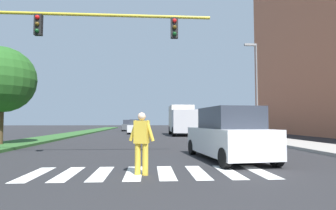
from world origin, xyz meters
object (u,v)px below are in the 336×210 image
(truck_box_delivery, at_px, (182,119))
(traffic_light_gantry, at_px, (38,44))
(suv_crossing, at_px, (228,135))
(sedan_distant, at_px, (129,126))
(pedestrian_performer, at_px, (142,140))
(sedan_midblock, at_px, (138,127))
(street_lamp_right, at_px, (256,82))
(tree_mid, at_px, (2,80))

(truck_box_delivery, bearing_deg, traffic_light_gantry, -113.02)
(suv_crossing, bearing_deg, sedan_distant, 100.77)
(pedestrian_performer, xyz_separation_m, sedan_midblock, (-1.10, 24.66, -0.16))
(pedestrian_performer, bearing_deg, traffic_light_gantry, 143.12)
(traffic_light_gantry, distance_m, pedestrian_performer, 6.08)
(street_lamp_right, xyz_separation_m, sedan_distant, (-11.47, 20.85, -3.82))
(pedestrian_performer, height_order, sedan_midblock, pedestrian_performer)
(pedestrian_performer, xyz_separation_m, sedan_distant, (-2.85, 34.43, -0.16))
(tree_mid, bearing_deg, truck_box_delivery, 45.33)
(suv_crossing, distance_m, truck_box_delivery, 18.21)
(tree_mid, relative_size, sedan_midblock, 1.35)
(tree_mid, height_order, sedan_midblock, tree_mid)
(street_lamp_right, xyz_separation_m, sedan_midblock, (-9.72, 11.08, -3.82))
(sedan_distant, bearing_deg, suv_crossing, -79.23)
(tree_mid, distance_m, pedestrian_performer, 12.49)
(traffic_light_gantry, relative_size, sedan_midblock, 2.29)
(sedan_distant, bearing_deg, traffic_light_gantry, -92.11)
(suv_crossing, bearing_deg, pedestrian_performer, -139.62)
(truck_box_delivery, bearing_deg, suv_crossing, -91.31)
(pedestrian_performer, xyz_separation_m, suv_crossing, (3.18, 2.71, -0.00))
(street_lamp_right, bearing_deg, traffic_light_gantry, -140.06)
(suv_crossing, distance_m, sedan_distant, 32.29)
(sedan_distant, bearing_deg, sedan_midblock, -79.86)
(sedan_midblock, distance_m, sedan_distant, 9.93)
(sedan_midblock, bearing_deg, traffic_light_gantry, -97.64)
(pedestrian_performer, relative_size, sedan_midblock, 0.41)
(pedestrian_performer, bearing_deg, sedan_midblock, 92.55)
(street_lamp_right, bearing_deg, suv_crossing, -116.59)
(suv_crossing, height_order, sedan_midblock, suv_crossing)
(suv_crossing, xyz_separation_m, sedan_distant, (-6.03, 31.72, -0.16))
(pedestrian_performer, height_order, sedan_distant, pedestrian_performer)
(traffic_light_gantry, relative_size, street_lamp_right, 1.27)
(pedestrian_performer, distance_m, sedan_midblock, 24.68)
(tree_mid, relative_size, suv_crossing, 1.17)
(street_lamp_right, height_order, sedan_midblock, street_lamp_right)
(sedan_midblock, height_order, sedan_distant, sedan_midblock)
(sedan_midblock, height_order, truck_box_delivery, truck_box_delivery)
(traffic_light_gantry, xyz_separation_m, sedan_distant, (1.16, 31.43, -3.61))
(suv_crossing, height_order, sedan_distant, suv_crossing)
(sedan_midblock, xyz_separation_m, truck_box_delivery, (4.70, -3.75, 0.86))
(sedan_distant, bearing_deg, pedestrian_performer, -85.27)
(street_lamp_right, xyz_separation_m, pedestrian_performer, (-8.62, -13.58, -3.66))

